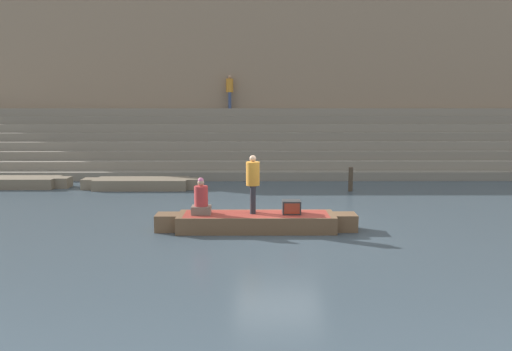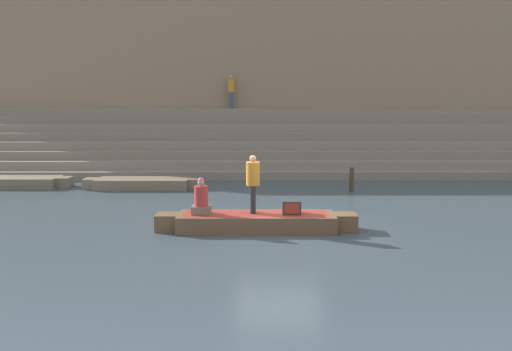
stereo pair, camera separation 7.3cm
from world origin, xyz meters
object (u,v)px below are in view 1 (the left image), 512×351
Objects in this scene: moored_boat_distant at (13,182)px; mooring_post at (351,179)px; tv_set at (291,207)px; person_rowing at (201,200)px; person_on_steps at (230,89)px; moored_boat_shore at (142,183)px; person_standing at (253,180)px; rowboat_main at (256,221)px.

mooring_post is at bearing -8.71° from moored_boat_distant.
mooring_post is at bearing 66.87° from tv_set.
person_on_steps reaches higher than person_rowing.
moored_boat_distant is at bearing 176.45° from moored_boat_shore.
person_on_steps is (-1.26, 13.72, 2.87)m from person_standing.
person_standing is 0.33× the size of moored_boat_shore.
tv_set reaches higher than moored_boat_distant.
tv_set is 0.52× the size of mooring_post.
person_standing is at bearing 7.82° from person_rowing.
mooring_post is at bearing -3.68° from moored_boat_shore.
mooring_post is (8.51, -0.59, 0.25)m from moored_boat_shore.
moored_boat_distant is (-8.66, 7.19, -0.63)m from person_rowing.
person_standing is 0.34× the size of moored_boat_distant.
tv_set is at bearing 5.10° from rowboat_main.
person_rowing is 11.27m from moored_boat_distant.
rowboat_main is at bearing -40.01° from moored_boat_distant.
person_on_steps is at bearing 64.96° from moored_boat_shore.
tv_set is 0.28× the size of person_on_steps.
moored_boat_distant is (-10.09, 7.05, -1.16)m from person_standing.
moored_boat_shore is 5.01× the size of mooring_post.
rowboat_main is 10.98× the size of tv_set.
moored_boat_distant is at bearing 148.03° from rowboat_main.
person_rowing is 0.21× the size of moored_boat_distant.
moored_boat_distant is at bearing 176.11° from mooring_post.
tv_set is 0.10× the size of moored_boat_shore.
person_on_steps reaches higher than moored_boat_distant.
moored_boat_shore and moored_boat_distant have the same top height.
rowboat_main is 1.64m from person_rowing.
mooring_post is (14.00, -0.95, 0.25)m from moored_boat_distant.
person_on_steps reaches higher than moored_boat_shore.
mooring_post is (2.85, 6.19, -0.17)m from tv_set.
moored_boat_shore is 8.76m from person_on_steps.
mooring_post is (3.83, 6.23, 0.24)m from rowboat_main.
person_on_steps is (-5.18, 7.62, 3.77)m from mooring_post.
tv_set reaches higher than moored_boat_shore.
person_on_steps is at bearing 124.22° from mooring_post.
person_rowing is at bearing 106.12° from person_on_steps.
rowboat_main is 12.45m from moored_boat_distant.
mooring_post is at bearing 73.76° from person_standing.
moored_boat_shore is 8.53m from mooring_post.
person_rowing is 2.50m from tv_set.
person_standing is (-0.09, 0.13, 1.14)m from rowboat_main.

